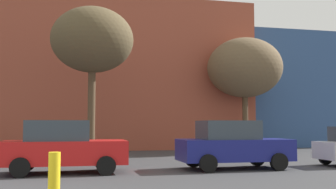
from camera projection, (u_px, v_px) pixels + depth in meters
name	position (u px, v px, depth m)	size (l,w,h in m)	color
building_backdrop	(84.00, 84.00, 33.34)	(42.39, 13.67, 12.54)	#9E4733
parked_car_2	(63.00, 147.00, 14.58)	(4.33, 2.12, 1.88)	red
parked_car_3	(233.00, 145.00, 16.00)	(4.34, 2.13, 1.88)	navy
bare_tree_0	(92.00, 41.00, 21.23)	(4.26, 4.26, 7.82)	brown
bare_tree_1	(245.00, 68.00, 27.57)	(5.03, 5.03, 7.57)	brown
bollard_yellow_0	(54.00, 181.00, 8.29)	(0.24, 0.24, 1.17)	yellow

